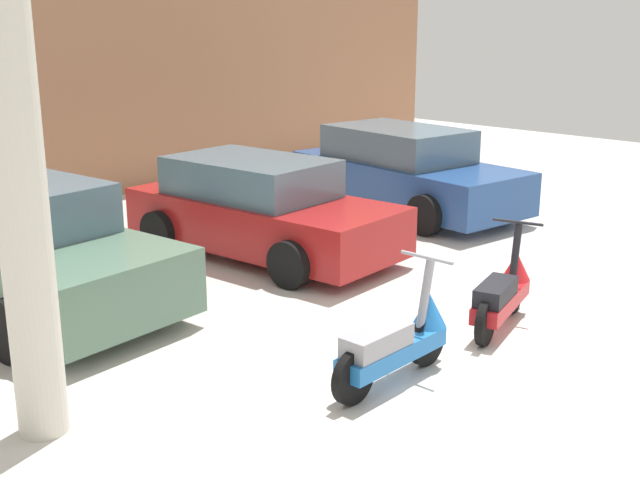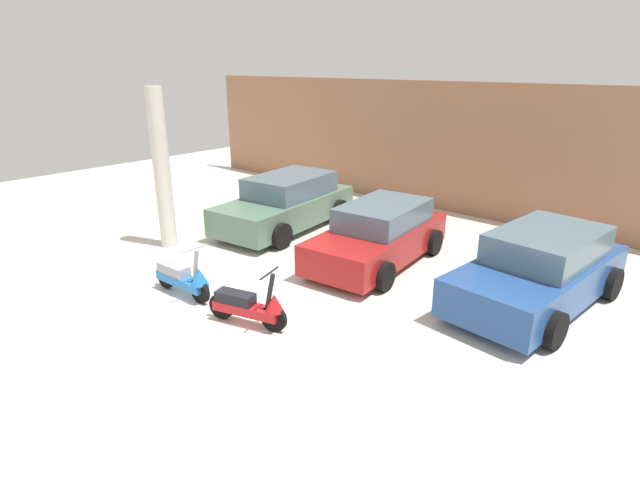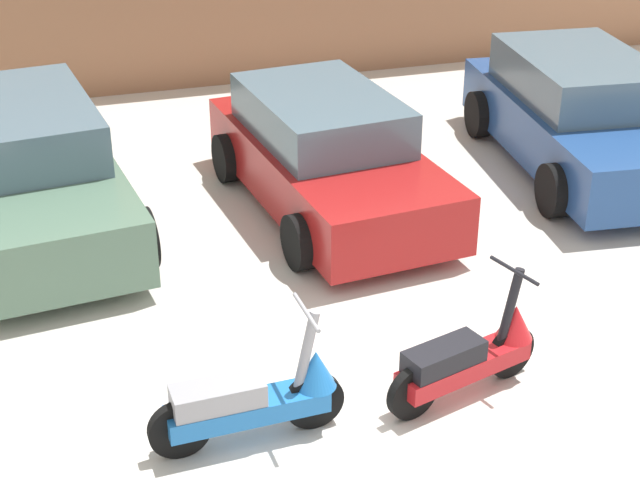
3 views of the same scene
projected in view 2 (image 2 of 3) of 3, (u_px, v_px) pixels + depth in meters
ground_plane at (196, 323)px, 8.36m from camera, size 28.00×28.00×0.00m
wall_back at (453, 149)px, 14.08m from camera, size 19.60×0.12×3.64m
scooter_front_left at (184, 277)px, 9.22m from camera, size 1.51×0.54×1.05m
scooter_front_right at (250, 306)px, 8.17m from camera, size 1.44×0.69×1.03m
car_rear_left at (286, 203)px, 12.99m from camera, size 2.30×4.22×1.38m
car_rear_center at (379, 235)px, 10.75m from camera, size 2.10×3.91×1.28m
car_rear_right at (540, 270)px, 8.85m from camera, size 2.24×4.13×1.35m
support_column_side at (162, 170)px, 11.30m from camera, size 0.38×0.38×3.64m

